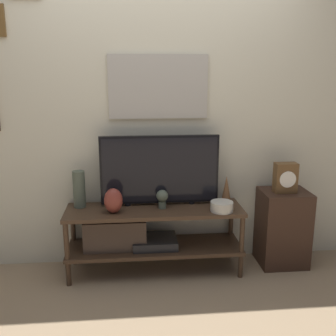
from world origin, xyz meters
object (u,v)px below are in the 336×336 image
at_px(vase_wide_bowl, 222,206).
at_px(mantel_clock, 285,178).
at_px(vase_slim_bronze, 226,190).
at_px(vase_tall_ceramic, 79,189).
at_px(vase_urn_stoneware, 113,201).
at_px(television, 160,170).
at_px(decorative_bust, 162,198).

relative_size(vase_wide_bowl, mantel_clock, 0.72).
bearing_deg(vase_slim_bronze, vase_tall_ceramic, 178.67).
bearing_deg(vase_tall_ceramic, vase_urn_stoneware, -30.61).
bearing_deg(vase_urn_stoneware, vase_wide_bowl, -2.68).
relative_size(television, vase_urn_stoneware, 4.84).
xyz_separation_m(vase_wide_bowl, vase_slim_bronze, (0.08, 0.18, 0.08)).
distance_m(vase_urn_stoneware, vase_tall_ceramic, 0.33).
xyz_separation_m(television, vase_slim_bronze, (0.55, -0.02, -0.18)).
bearing_deg(vase_tall_ceramic, television, -0.51).
xyz_separation_m(vase_tall_ceramic, vase_slim_bronze, (1.20, -0.03, -0.03)).
distance_m(vase_urn_stoneware, decorative_bust, 0.39).
distance_m(vase_wide_bowl, vase_tall_ceramic, 1.15).
distance_m(vase_tall_ceramic, vase_slim_bronze, 1.20).
height_order(television, decorative_bust, television).
bearing_deg(vase_urn_stoneware, vase_slim_bronze, 8.44).
xyz_separation_m(vase_urn_stoneware, vase_wide_bowl, (0.85, -0.04, -0.06)).
height_order(television, mantel_clock, television).
bearing_deg(vase_slim_bronze, vase_urn_stoneware, -171.56).
bearing_deg(vase_tall_ceramic, mantel_clock, -2.93).
bearing_deg(decorative_bust, television, 98.14).
xyz_separation_m(television, mantel_clock, (1.02, -0.08, -0.07)).
bearing_deg(vase_tall_ceramic, vase_wide_bowl, -10.29).
bearing_deg(decorative_bust, vase_urn_stoneware, -169.51).
distance_m(decorative_bust, mantel_clock, 1.02).
bearing_deg(vase_urn_stoneware, decorative_bust, 10.49).
height_order(television, vase_tall_ceramic, television).
distance_m(vase_wide_bowl, vase_slim_bronze, 0.21).
relative_size(vase_slim_bronze, mantel_clock, 0.96).
xyz_separation_m(decorative_bust, mantel_clock, (1.01, 0.01, 0.14)).
bearing_deg(vase_urn_stoneware, mantel_clock, 3.24).
relative_size(vase_tall_ceramic, vase_slim_bronze, 1.26).
distance_m(vase_slim_bronze, decorative_bust, 0.54).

